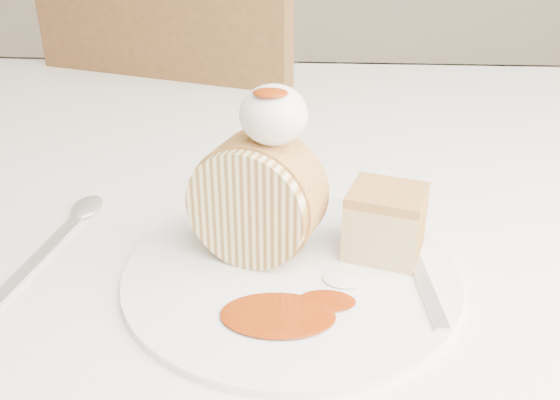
{
  "coord_description": "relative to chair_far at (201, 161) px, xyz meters",
  "views": [
    {
      "loc": [
        -0.01,
        -0.47,
        1.05
      ],
      "look_at": [
        -0.04,
        -0.03,
        0.82
      ],
      "focal_mm": 40.0,
      "sensor_mm": 36.0,
      "label": 1
    }
  ],
  "objects": [
    {
      "name": "table",
      "position": [
        0.23,
        -0.45,
        0.11
      ],
      "size": [
        1.4,
        0.9,
        0.75
      ],
      "color": "white",
      "rests_on": "ground"
    },
    {
      "name": "chair_far",
      "position": [
        0.0,
        0.0,
        0.0
      ],
      "size": [
        0.57,
        0.57,
        0.96
      ],
      "rotation": [
        0.0,
        0.0,
        2.84
      ],
      "color": "brown",
      "rests_on": "ground"
    },
    {
      "name": "plate",
      "position": [
        0.21,
        -0.69,
        0.21
      ],
      "size": [
        0.35,
        0.35,
        0.01
      ],
      "primitive_type": "cylinder",
      "rotation": [
        0.0,
        0.0,
        -0.3
      ],
      "color": "white",
      "rests_on": "table"
    },
    {
      "name": "roulade_slice",
      "position": [
        0.18,
        -0.67,
        0.26
      ],
      "size": [
        0.12,
        0.09,
        0.1
      ],
      "primitive_type": "cylinder",
      "rotation": [
        1.57,
        0.0,
        -0.32
      ],
      "color": "#FBEBAE",
      "rests_on": "plate"
    },
    {
      "name": "cake_chunk",
      "position": [
        0.29,
        -0.66,
        0.24
      ],
      "size": [
        0.08,
        0.07,
        0.05
      ],
      "primitive_type": "cube",
      "rotation": [
        0.0,
        0.0,
        -0.3
      ],
      "color": "#B98946",
      "rests_on": "plate"
    },
    {
      "name": "whipped_cream",
      "position": [
        0.19,
        -0.67,
        0.34
      ],
      "size": [
        0.05,
        0.05,
        0.05
      ],
      "primitive_type": "ellipsoid",
      "color": "silver",
      "rests_on": "roulade_slice"
    },
    {
      "name": "caramel_drizzle",
      "position": [
        0.19,
        -0.68,
        0.37
      ],
      "size": [
        0.03,
        0.02,
        0.01
      ],
      "primitive_type": "ellipsoid",
      "color": "maroon",
      "rests_on": "whipped_cream"
    },
    {
      "name": "caramel_pool",
      "position": [
        0.2,
        -0.76,
        0.21
      ],
      "size": [
        0.1,
        0.08,
        0.0
      ],
      "primitive_type": null,
      "rotation": [
        0.0,
        0.0,
        -0.3
      ],
      "color": "maroon",
      "rests_on": "plate"
    },
    {
      "name": "fork",
      "position": [
        0.31,
        -0.71,
        0.21
      ],
      "size": [
        0.04,
        0.17,
        0.0
      ],
      "primitive_type": "cube",
      "rotation": [
        0.0,
        0.0,
        0.09
      ],
      "color": "silver",
      "rests_on": "plate"
    },
    {
      "name": "spoon",
      "position": [
        -0.01,
        -0.68,
        0.21
      ],
      "size": [
        0.05,
        0.17,
        0.0
      ],
      "primitive_type": "cube",
      "rotation": [
        0.0,
        0.0,
        -0.13
      ],
      "color": "silver",
      "rests_on": "table"
    }
  ]
}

